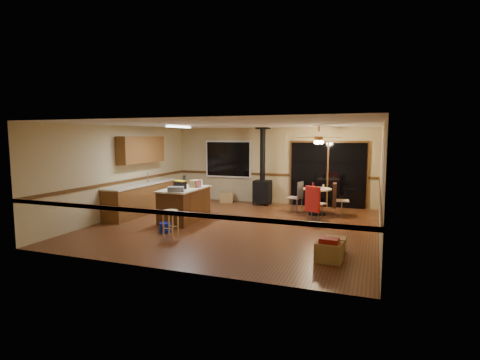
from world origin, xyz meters
The scene contains 35 objects.
floor centered at (0.00, 0.00, 0.00)m, with size 7.00×7.00×0.00m, color #572D18.
ceiling centered at (0.00, 0.00, 2.60)m, with size 7.00×7.00×0.00m, color silver.
wall_back centered at (0.00, 3.50, 1.30)m, with size 7.00×7.00×0.00m, color tan.
wall_front centered at (0.00, -3.50, 1.30)m, with size 7.00×7.00×0.00m, color tan.
wall_left centered at (-3.50, 0.00, 1.30)m, with size 7.00×7.00×0.00m, color tan.
wall_right centered at (3.50, 0.00, 1.30)m, with size 7.00×7.00×0.00m, color tan.
chair_rail centered at (0.00, 0.00, 1.00)m, with size 7.00×7.00×0.08m, color #4D2E13, non-canonical shape.
window centered at (-1.60, 3.45, 1.50)m, with size 1.72×0.10×1.32m, color black.
sliding_door centered at (1.90, 3.45, 1.05)m, with size 2.52×0.10×2.10m, color black.
lower_cabinets centered at (-3.20, 0.50, 0.43)m, with size 0.60×3.00×0.86m, color brown.
countertop centered at (-3.20, 0.50, 0.88)m, with size 0.64×3.04×0.04m, color beige.
upper_cabinets centered at (-3.33, 0.70, 1.90)m, with size 0.35×2.00×0.80m, color brown.
kitchen_island centered at (-1.50, 0.00, 0.45)m, with size 0.88×1.68×0.90m.
wood_stove centered at (-0.20, 3.05, 0.73)m, with size 0.55×0.50×2.52m.
ceiling_fan centered at (1.78, 2.08, 2.21)m, with size 0.24×0.24×0.55m.
fluorescent_strip centered at (-1.80, 0.30, 2.56)m, with size 0.10×1.20×0.04m, color white.
toolbox_grey centered at (-1.39, -0.65, 0.96)m, with size 0.40×0.22×0.13m, color slate.
toolbox_black centered at (-1.58, -0.09, 0.99)m, with size 0.34×0.18×0.19m, color black.
toolbox_yellow_lid centered at (-1.58, -0.09, 1.10)m, with size 0.34×0.18×0.03m, color gold.
box_on_island centered at (-1.33, 0.30, 1.00)m, with size 0.22×0.30×0.20m, color #9E7D46.
bottle_dark centered at (-1.71, 0.39, 1.06)m, with size 0.09×0.09×0.31m, color black.
bottle_pink centered at (-1.18, 0.20, 1.00)m, with size 0.06×0.06×0.20m, color #D84C8C.
bottle_white centered at (-1.33, 0.72, 0.98)m, with size 0.06×0.06×0.17m, color white.
bar_stool centered at (-1.00, -1.59, 0.31)m, with size 0.34×0.34×0.62m, color #D7B571.
blue_bucket centered at (-1.34, -1.28, 0.12)m, with size 0.28×0.28×0.23m, color #0C1BAE.
dining_table centered at (1.78, 2.08, 0.53)m, with size 0.83×0.83×0.78m.
glass_red centered at (1.63, 2.18, 0.86)m, with size 0.06×0.06×0.16m, color #590C14.
glass_cream centered at (1.96, 2.03, 0.84)m, with size 0.05×0.05×0.13m, color beige.
chair_left centered at (1.18, 2.15, 0.59)m, with size 0.48×0.48×0.51m.
chair_near centered at (1.79, 1.21, 0.60)m, with size 0.58×0.60×0.70m.
chair_right centered at (2.29, 2.11, 0.60)m, with size 0.50×0.47×0.70m.
box_under_window centered at (-1.53, 3.10, 0.18)m, with size 0.45×0.36×0.36m, color #9E7D46.
box_corner_a centered at (2.62, -2.11, 0.18)m, with size 0.47×0.40×0.36m, color #9E7D46.
box_corner_b centered at (2.68, -1.53, 0.16)m, with size 0.39×0.34×0.32m, color #9E7D46.
box_small_red centered at (2.62, -2.11, 0.40)m, with size 0.33×0.28×0.09m, color maroon.
Camera 1 is at (3.37, -8.92, 2.28)m, focal length 28.00 mm.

